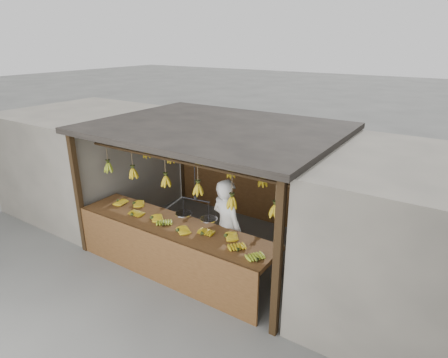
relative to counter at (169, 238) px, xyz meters
The scene contains 9 objects.
ground 1.43m from the counter, 85.65° to the left, with size 80.00×80.00×0.00m, color #5B5B57.
stall 2.01m from the counter, 86.56° to the left, with size 4.30×3.30×2.40m.
neighbor_left 3.74m from the counter, 160.62° to the left, with size 3.00×3.00×2.30m, color slate.
neighbor_right 3.92m from the counter, 18.47° to the left, with size 3.00×3.00×2.30m, color slate.
counter is the anchor object (origin of this frame).
hanging_bananas 1.52m from the counter, 85.73° to the left, with size 3.61×2.25×0.37m.
balance_scale 0.66m from the counter, 29.85° to the left, with size 0.72×0.34×0.89m.
vendor 0.98m from the counter, 40.73° to the left, with size 0.62×0.41×1.71m, color white.
bag_bundles 3.30m from the counter, 51.79° to the left, with size 0.08×0.26×1.22m.
Camera 1 is at (3.67, -5.29, 3.81)m, focal length 30.00 mm.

